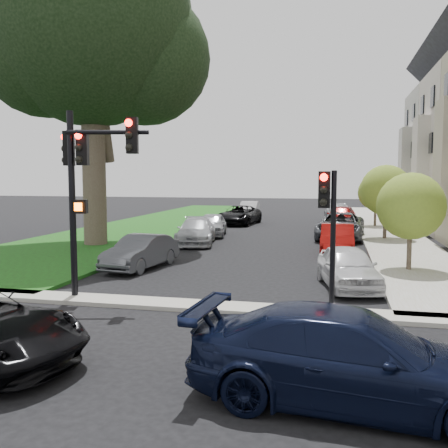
% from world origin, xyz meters
% --- Properties ---
extents(ground, '(140.00, 140.00, 0.00)m').
position_xyz_m(ground, '(0.00, 0.00, 0.00)').
color(ground, black).
rests_on(ground, ground).
extents(grass_strip, '(8.00, 44.00, 0.12)m').
position_xyz_m(grass_strip, '(-9.00, 24.00, 0.06)').
color(grass_strip, '#1A3213').
rests_on(grass_strip, ground).
extents(sidewalk_right, '(3.50, 44.00, 0.12)m').
position_xyz_m(sidewalk_right, '(6.75, 24.00, 0.06)').
color(sidewalk_right, gray).
rests_on(sidewalk_right, ground).
extents(sidewalk_cross, '(60.00, 1.00, 0.12)m').
position_xyz_m(sidewalk_cross, '(0.00, 2.00, 0.06)').
color(sidewalk_cross, gray).
rests_on(sidewalk_cross, ground).
extents(eucalyptus, '(11.34, 10.29, 16.07)m').
position_xyz_m(eucalyptus, '(-8.42, 12.40, 10.97)').
color(eucalyptus, '#3A2B21').
rests_on(eucalyptus, ground).
extents(small_tree_a, '(2.46, 2.46, 3.68)m').
position_xyz_m(small_tree_a, '(6.20, 8.56, 2.45)').
color(small_tree_a, '#3A2B21').
rests_on(small_tree_a, ground).
extents(small_tree_b, '(2.78, 2.78, 4.17)m').
position_xyz_m(small_tree_b, '(6.20, 18.09, 2.78)').
color(small_tree_b, '#3A2B21').
rests_on(small_tree_b, ground).
extents(small_tree_c, '(2.42, 2.42, 3.64)m').
position_xyz_m(small_tree_c, '(6.20, 25.26, 2.42)').
color(small_tree_c, '#3A2B21').
rests_on(small_tree_c, ground).
extents(traffic_signal_main, '(2.63, 0.76, 5.37)m').
position_xyz_m(traffic_signal_main, '(-3.38, 2.23, 3.70)').
color(traffic_signal_main, black).
rests_on(traffic_signal_main, ground).
extents(traffic_signal_secondary, '(0.47, 0.38, 3.69)m').
position_xyz_m(traffic_signal_secondary, '(3.35, 2.19, 2.57)').
color(traffic_signal_secondary, black).
rests_on(traffic_signal_secondary, ground).
extents(car_cross_far, '(5.26, 2.52, 1.48)m').
position_xyz_m(car_cross_far, '(3.80, -2.96, 0.74)').
color(car_cross_far, black).
rests_on(car_cross_far, ground).
extents(car_parked_0, '(2.28, 4.13, 1.33)m').
position_xyz_m(car_parked_0, '(3.95, 5.42, 0.67)').
color(car_parked_0, silver).
rests_on(car_parked_0, ground).
extents(car_parked_1, '(1.45, 4.15, 1.37)m').
position_xyz_m(car_parked_1, '(3.62, 12.41, 0.68)').
color(car_parked_1, maroon).
rests_on(car_parked_1, ground).
extents(car_parked_2, '(2.89, 5.56, 1.50)m').
position_xyz_m(car_parked_2, '(3.80, 18.08, 0.75)').
color(car_parked_2, '#3F4247').
rests_on(car_parked_2, ground).
extents(car_parked_3, '(2.38, 4.68, 1.53)m').
position_xyz_m(car_parked_3, '(3.90, 24.79, 0.76)').
color(car_parked_3, maroon).
rests_on(car_parked_3, ground).
extents(car_parked_4, '(2.63, 4.95, 1.37)m').
position_xyz_m(car_parked_4, '(3.80, 29.54, 0.68)').
color(car_parked_4, '#999BA0').
rests_on(car_parked_4, ground).
extents(car_parked_5, '(1.92, 4.08, 1.29)m').
position_xyz_m(car_parked_5, '(-3.75, 7.11, 0.65)').
color(car_parked_5, '#3F4247').
rests_on(car_parked_5, ground).
extents(car_parked_6, '(2.65, 4.88, 1.34)m').
position_xyz_m(car_parked_6, '(-3.58, 14.26, 0.67)').
color(car_parked_6, '#999BA0').
rests_on(car_parked_6, ground).
extents(car_parked_7, '(2.19, 4.19, 1.36)m').
position_xyz_m(car_parked_7, '(-3.66, 17.99, 0.68)').
color(car_parked_7, '#999BA0').
rests_on(car_parked_7, ground).
extents(car_parked_8, '(2.84, 5.24, 1.40)m').
position_xyz_m(car_parked_8, '(-3.41, 25.32, 0.70)').
color(car_parked_8, black).
rests_on(car_parked_8, ground).
extents(car_parked_9, '(1.69, 4.23, 1.37)m').
position_xyz_m(car_parked_9, '(-3.83, 32.01, 0.68)').
color(car_parked_9, silver).
rests_on(car_parked_9, ground).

